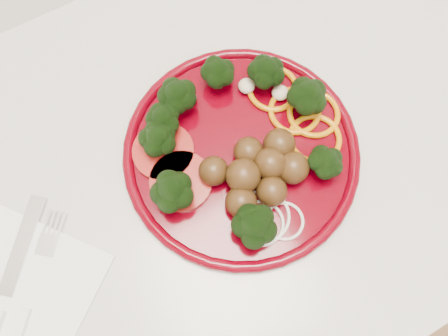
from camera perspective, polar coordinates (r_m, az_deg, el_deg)
counter at (r=0.98m, az=-8.97°, el=-11.76°), size 2.40×0.60×0.90m
plate at (r=0.53m, az=2.07°, el=2.69°), size 0.29×0.29×0.06m
napkin at (r=0.56m, az=-25.58°, el=-14.79°), size 0.23×0.23×0.00m
fork at (r=0.55m, az=-25.07°, el=-18.06°), size 0.14×0.16×0.01m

